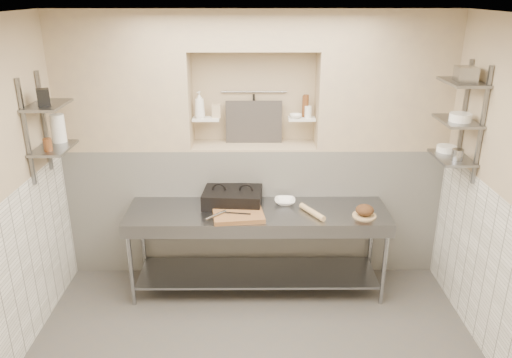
{
  "coord_description": "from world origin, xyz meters",
  "views": [
    {
      "loc": [
        -0.01,
        -3.34,
        2.96
      ],
      "look_at": [
        0.02,
        0.9,
        1.35
      ],
      "focal_mm": 35.0,
      "sensor_mm": 36.0,
      "label": 1
    }
  ],
  "objects_px": {
    "panini_press": "(233,197)",
    "bread_loaf": "(365,210)",
    "rolling_pin": "(312,212)",
    "bottle_soap": "(199,105)",
    "mixing_bowl": "(285,202)",
    "bowl_alcove": "(296,116)",
    "jug_left": "(58,128)",
    "prep_table": "(258,234)",
    "cutting_board": "(238,216)"
  },
  "relations": [
    {
      "from": "panini_press",
      "to": "bread_loaf",
      "type": "bearing_deg",
      "value": -8.09
    },
    {
      "from": "bread_loaf",
      "to": "rolling_pin",
      "type": "bearing_deg",
      "value": 175.45
    },
    {
      "from": "bottle_soap",
      "to": "mixing_bowl",
      "type": "bearing_deg",
      "value": -23.36
    },
    {
      "from": "rolling_pin",
      "to": "bowl_alcove",
      "type": "height_order",
      "value": "bowl_alcove"
    },
    {
      "from": "rolling_pin",
      "to": "panini_press",
      "type": "bearing_deg",
      "value": 162.61
    },
    {
      "from": "panini_press",
      "to": "jug_left",
      "type": "distance_m",
      "value": 1.8
    },
    {
      "from": "mixing_bowl",
      "to": "jug_left",
      "type": "bearing_deg",
      "value": -176.13
    },
    {
      "from": "prep_table",
      "to": "bottle_soap",
      "type": "bearing_deg",
      "value": 136.91
    },
    {
      "from": "mixing_bowl",
      "to": "bottle_soap",
      "type": "relative_size",
      "value": 0.77
    },
    {
      "from": "prep_table",
      "to": "bottle_soap",
      "type": "distance_m",
      "value": 1.46
    },
    {
      "from": "cutting_board",
      "to": "mixing_bowl",
      "type": "bearing_deg",
      "value": 34.9
    },
    {
      "from": "cutting_board",
      "to": "bread_loaf",
      "type": "relative_size",
      "value": 2.73
    },
    {
      "from": "jug_left",
      "to": "cutting_board",
      "type": "bearing_deg",
      "value": -6.11
    },
    {
      "from": "bread_loaf",
      "to": "bowl_alcove",
      "type": "height_order",
      "value": "bowl_alcove"
    },
    {
      "from": "mixing_bowl",
      "to": "bowl_alcove",
      "type": "bearing_deg",
      "value": 72.43
    },
    {
      "from": "bread_loaf",
      "to": "bottle_soap",
      "type": "xyz_separation_m",
      "value": [
        -1.63,
        0.68,
        0.88
      ]
    },
    {
      "from": "rolling_pin",
      "to": "bottle_soap",
      "type": "relative_size",
      "value": 1.33
    },
    {
      "from": "bottle_soap",
      "to": "jug_left",
      "type": "relative_size",
      "value": 1.05
    },
    {
      "from": "bread_loaf",
      "to": "mixing_bowl",
      "type": "bearing_deg",
      "value": 158.11
    },
    {
      "from": "panini_press",
      "to": "rolling_pin",
      "type": "bearing_deg",
      "value": -12.96
    },
    {
      "from": "panini_press",
      "to": "bowl_alcove",
      "type": "relative_size",
      "value": 4.75
    },
    {
      "from": "bottle_soap",
      "to": "bowl_alcove",
      "type": "xyz_separation_m",
      "value": [
        1.0,
        -0.01,
        -0.12
      ]
    },
    {
      "from": "cutting_board",
      "to": "bowl_alcove",
      "type": "distance_m",
      "value": 1.22
    },
    {
      "from": "rolling_pin",
      "to": "bottle_soap",
      "type": "distance_m",
      "value": 1.59
    },
    {
      "from": "rolling_pin",
      "to": "mixing_bowl",
      "type": "bearing_deg",
      "value": 133.71
    },
    {
      "from": "cutting_board",
      "to": "bread_loaf",
      "type": "distance_m",
      "value": 1.22
    },
    {
      "from": "prep_table",
      "to": "bread_loaf",
      "type": "xyz_separation_m",
      "value": [
        1.04,
        -0.13,
        0.32
      ]
    },
    {
      "from": "prep_table",
      "to": "rolling_pin",
      "type": "relative_size",
      "value": 7.03
    },
    {
      "from": "mixing_bowl",
      "to": "bread_loaf",
      "type": "bearing_deg",
      "value": -21.89
    },
    {
      "from": "cutting_board",
      "to": "rolling_pin",
      "type": "xyz_separation_m",
      "value": [
        0.72,
        0.06,
        0.01
      ]
    },
    {
      "from": "mixing_bowl",
      "to": "rolling_pin",
      "type": "bearing_deg",
      "value": -46.29
    },
    {
      "from": "mixing_bowl",
      "to": "jug_left",
      "type": "xyz_separation_m",
      "value": [
        -2.16,
        -0.15,
        0.82
      ]
    },
    {
      "from": "jug_left",
      "to": "prep_table",
      "type": "bearing_deg",
      "value": -0.95
    },
    {
      "from": "cutting_board",
      "to": "mixing_bowl",
      "type": "distance_m",
      "value": 0.57
    },
    {
      "from": "jug_left",
      "to": "panini_press",
      "type": "bearing_deg",
      "value": 4.58
    },
    {
      "from": "mixing_bowl",
      "to": "bread_loaf",
      "type": "xyz_separation_m",
      "value": [
        0.75,
        -0.3,
        0.04
      ]
    },
    {
      "from": "rolling_pin",
      "to": "bowl_alcove",
      "type": "xyz_separation_m",
      "value": [
        -0.13,
        0.63,
        0.8
      ]
    },
    {
      "from": "cutting_board",
      "to": "bottle_soap",
      "type": "distance_m",
      "value": 1.24
    },
    {
      "from": "bottle_soap",
      "to": "bowl_alcove",
      "type": "distance_m",
      "value": 1.0
    },
    {
      "from": "cutting_board",
      "to": "jug_left",
      "type": "height_order",
      "value": "jug_left"
    },
    {
      "from": "rolling_pin",
      "to": "bottle_soap",
      "type": "bearing_deg",
      "value": 150.38
    },
    {
      "from": "jug_left",
      "to": "rolling_pin",
      "type": "bearing_deg",
      "value": -2.78
    },
    {
      "from": "bread_loaf",
      "to": "bottle_soap",
      "type": "bearing_deg",
      "value": 157.32
    },
    {
      "from": "panini_press",
      "to": "cutting_board",
      "type": "relative_size",
      "value": 1.27
    },
    {
      "from": "prep_table",
      "to": "bread_loaf",
      "type": "relative_size",
      "value": 14.72
    },
    {
      "from": "prep_table",
      "to": "cutting_board",
      "type": "height_order",
      "value": "cutting_board"
    },
    {
      "from": "prep_table",
      "to": "bread_loaf",
      "type": "height_order",
      "value": "bread_loaf"
    },
    {
      "from": "cutting_board",
      "to": "jug_left",
      "type": "xyz_separation_m",
      "value": [
        -1.69,
        0.18,
        0.82
      ]
    },
    {
      "from": "rolling_pin",
      "to": "jug_left",
      "type": "xyz_separation_m",
      "value": [
        -2.41,
        0.12,
        0.82
      ]
    },
    {
      "from": "panini_press",
      "to": "bottle_soap",
      "type": "distance_m",
      "value": 1.02
    }
  ]
}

